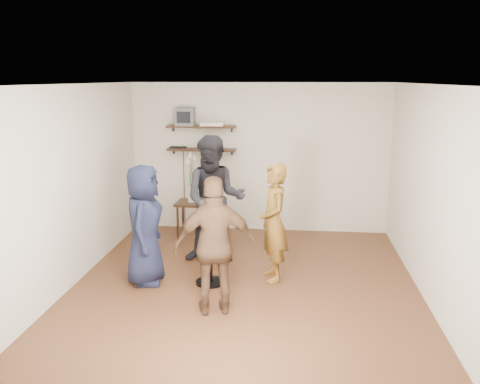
# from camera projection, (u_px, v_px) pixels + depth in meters

# --- Properties ---
(room) EXTENTS (4.58, 5.08, 2.68)m
(room) POSITION_uv_depth(u_px,v_px,m) (246.00, 188.00, 6.47)
(room) COLOR #492917
(room) RESTS_ON ground
(shelf_upper) EXTENTS (1.20, 0.25, 0.04)m
(shelf_upper) POSITION_uv_depth(u_px,v_px,m) (201.00, 127.00, 8.76)
(shelf_upper) COLOR black
(shelf_upper) RESTS_ON room
(shelf_lower) EXTENTS (1.20, 0.25, 0.04)m
(shelf_lower) POSITION_uv_depth(u_px,v_px,m) (202.00, 150.00, 8.85)
(shelf_lower) COLOR black
(shelf_lower) RESTS_ON room
(crt_monitor) EXTENTS (0.32, 0.30, 0.30)m
(crt_monitor) POSITION_uv_depth(u_px,v_px,m) (185.00, 117.00, 8.75)
(crt_monitor) COLOR #59595B
(crt_monitor) RESTS_ON shelf_upper
(dvd_deck) EXTENTS (0.40, 0.24, 0.06)m
(dvd_deck) POSITION_uv_depth(u_px,v_px,m) (212.00, 124.00, 8.73)
(dvd_deck) COLOR silver
(dvd_deck) RESTS_ON shelf_upper
(radio) EXTENTS (0.22, 0.10, 0.10)m
(radio) POSITION_uv_depth(u_px,v_px,m) (204.00, 146.00, 8.83)
(radio) COLOR black
(radio) RESTS_ON shelf_lower
(power_strip) EXTENTS (0.30, 0.05, 0.03)m
(power_strip) POSITION_uv_depth(u_px,v_px,m) (178.00, 147.00, 8.93)
(power_strip) COLOR black
(power_strip) RESTS_ON shelf_lower
(side_table) EXTENTS (0.53, 0.53, 0.61)m
(side_table) POSITION_uv_depth(u_px,v_px,m) (192.00, 207.00, 8.66)
(side_table) COLOR black
(side_table) RESTS_ON room
(vase_lilies) EXTENTS (0.19, 0.19, 0.89)m
(vase_lilies) POSITION_uv_depth(u_px,v_px,m) (191.00, 186.00, 8.58)
(vase_lilies) COLOR silver
(vase_lilies) RESTS_ON side_table
(drinks_table) EXTENTS (0.51, 0.51, 0.92)m
(drinks_table) POSITION_uv_depth(u_px,v_px,m) (210.00, 241.00, 6.64)
(drinks_table) COLOR black
(drinks_table) RESTS_ON room
(wine_glass_fl) EXTENTS (0.07, 0.07, 0.22)m
(wine_glass_fl) POSITION_uv_depth(u_px,v_px,m) (204.00, 205.00, 6.52)
(wine_glass_fl) COLOR silver
(wine_glass_fl) RESTS_ON drinks_table
(wine_glass_fr) EXTENTS (0.07, 0.07, 0.21)m
(wine_glass_fr) POSITION_uv_depth(u_px,v_px,m) (214.00, 206.00, 6.49)
(wine_glass_fr) COLOR silver
(wine_glass_fr) RESTS_ON drinks_table
(wine_glass_bl) EXTENTS (0.07, 0.07, 0.21)m
(wine_glass_bl) POSITION_uv_depth(u_px,v_px,m) (209.00, 204.00, 6.61)
(wine_glass_bl) COLOR silver
(wine_glass_bl) RESTS_ON drinks_table
(wine_glass_br) EXTENTS (0.07, 0.07, 0.22)m
(wine_glass_br) POSITION_uv_depth(u_px,v_px,m) (210.00, 205.00, 6.54)
(wine_glass_br) COLOR silver
(wine_glass_br) RESTS_ON drinks_table
(person_plaid) EXTENTS (0.53, 0.66, 1.59)m
(person_plaid) POSITION_uv_depth(u_px,v_px,m) (274.00, 222.00, 6.74)
(person_plaid) COLOR red
(person_plaid) RESTS_ON room
(person_dark) EXTENTS (0.96, 0.78, 1.88)m
(person_dark) POSITION_uv_depth(u_px,v_px,m) (215.00, 200.00, 7.40)
(person_dark) COLOR black
(person_dark) RESTS_ON room
(person_navy) EXTENTS (0.55, 0.81, 1.59)m
(person_navy) POSITION_uv_depth(u_px,v_px,m) (144.00, 225.00, 6.63)
(person_navy) COLOR #161A32
(person_navy) RESTS_ON room
(person_brown) EXTENTS (1.01, 0.61, 1.62)m
(person_brown) POSITION_uv_depth(u_px,v_px,m) (216.00, 246.00, 5.76)
(person_brown) COLOR #4B3220
(person_brown) RESTS_ON room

